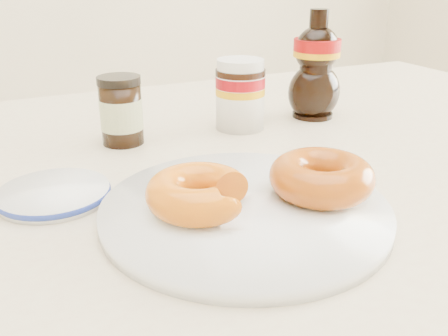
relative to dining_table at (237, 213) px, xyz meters
name	(u,v)px	position (x,y,z in m)	size (l,w,h in m)	color
dining_table	(237,213)	(0.00, 0.00, 0.00)	(1.40, 0.90, 0.75)	beige
plate	(245,210)	(-0.07, -0.15, 0.09)	(0.29, 0.29, 0.01)	white
donut_bitten	(199,193)	(-0.11, -0.14, 0.12)	(0.10, 0.10, 0.04)	#D2510B
donut_whole	(322,177)	(0.02, -0.17, 0.12)	(0.11, 0.11, 0.04)	#B0390B
nutella_jar	(240,92)	(0.06, 0.11, 0.14)	(0.08, 0.08, 0.11)	white
syrup_bottle	(316,65)	(0.20, 0.12, 0.17)	(0.09, 0.08, 0.17)	black
dark_jar	(121,111)	(-0.12, 0.12, 0.13)	(0.06, 0.06, 0.10)	black
blue_rim_saucer	(54,193)	(-0.24, -0.03, 0.09)	(0.12, 0.12, 0.01)	white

